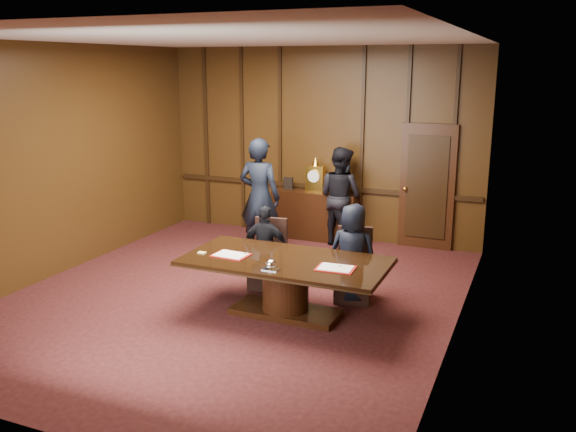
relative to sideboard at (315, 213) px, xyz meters
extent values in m
plane|color=black|center=(0.00, -3.26, -0.49)|extent=(7.00, 7.00, 0.00)
plane|color=silver|center=(0.00, -3.26, 3.01)|extent=(7.00, 7.00, 0.00)
cube|color=black|center=(0.00, 0.24, 1.26)|extent=(6.00, 0.04, 3.50)
cube|color=black|center=(0.00, -6.76, 1.26)|extent=(6.00, 0.04, 3.50)
cube|color=black|center=(-3.00, -3.26, 1.26)|extent=(0.04, 7.00, 3.50)
cube|color=black|center=(3.00, -3.26, 1.26)|extent=(0.04, 7.00, 3.50)
cube|color=black|center=(0.00, 0.21, 0.46)|extent=(5.90, 0.05, 0.08)
cube|color=black|center=(2.00, 0.20, 0.61)|extent=(0.95, 0.06, 2.20)
sphere|color=gold|center=(1.63, 0.13, 0.56)|extent=(0.08, 0.08, 0.08)
cube|color=black|center=(0.00, 0.00, -0.04)|extent=(1.60, 0.45, 0.90)
cube|color=black|center=(-0.70, 0.00, -0.46)|extent=(0.12, 0.40, 0.06)
cube|color=black|center=(0.70, 0.00, -0.46)|extent=(0.12, 0.40, 0.06)
cube|color=gold|center=(0.00, 0.00, 0.65)|extent=(0.34, 0.18, 0.48)
cylinder|color=white|center=(0.00, -0.10, 0.71)|extent=(0.22, 0.03, 0.22)
cone|color=gold|center=(0.00, 0.00, 0.97)|extent=(0.14, 0.14, 0.16)
cube|color=black|center=(-0.55, 0.02, 0.52)|extent=(0.18, 0.04, 0.22)
cube|color=#E3501A|center=(0.50, 0.02, 0.47)|extent=(0.22, 0.12, 0.12)
cube|color=black|center=(0.90, -3.52, -0.45)|extent=(1.40, 0.60, 0.08)
cylinder|color=black|center=(0.90, -3.52, -0.10)|extent=(0.60, 0.60, 0.62)
cube|color=black|center=(0.90, -3.52, 0.22)|extent=(2.62, 1.32, 0.02)
cube|color=black|center=(0.90, -3.52, 0.24)|extent=(2.60, 1.30, 0.06)
cube|color=maroon|center=(0.19, -3.66, 0.28)|extent=(0.48, 0.36, 0.01)
cube|color=white|center=(0.19, -3.66, 0.29)|extent=(0.42, 0.30, 0.01)
cube|color=maroon|center=(1.61, -3.63, 0.28)|extent=(0.48, 0.35, 0.01)
cube|color=white|center=(1.61, -3.63, 0.29)|extent=(0.41, 0.30, 0.01)
cube|color=white|center=(0.90, -3.97, 0.28)|extent=(0.20, 0.14, 0.01)
ellipsoid|color=white|center=(0.90, -3.97, 0.34)|extent=(0.13, 0.13, 0.10)
cube|color=#FFE67C|center=(-0.21, -3.71, 0.28)|extent=(0.10, 0.07, 0.01)
cube|color=black|center=(0.25, -2.67, -0.26)|extent=(0.54, 0.54, 0.46)
cube|color=black|center=(0.22, -2.46, 0.23)|extent=(0.48, 0.13, 0.55)
cylinder|color=black|center=(0.05, -2.87, -0.37)|extent=(0.04, 0.04, 0.23)
cylinder|color=black|center=(0.45, -2.47, -0.37)|extent=(0.04, 0.04, 0.23)
cube|color=black|center=(1.55, -2.67, -0.26)|extent=(0.57, 0.57, 0.46)
cube|color=black|center=(1.51, -2.46, 0.23)|extent=(0.48, 0.16, 0.55)
cylinder|color=black|center=(1.35, -2.87, -0.37)|extent=(0.04, 0.04, 0.23)
cylinder|color=black|center=(1.75, -2.47, -0.37)|extent=(0.04, 0.04, 0.23)
imported|color=black|center=(0.25, -2.72, 0.13)|extent=(0.75, 0.37, 1.23)
imported|color=black|center=(1.55, -2.72, 0.20)|extent=(0.67, 0.44, 1.37)
imported|color=black|center=(-0.53, -1.27, 0.52)|extent=(0.73, 0.49, 2.00)
imported|color=black|center=(0.54, -0.16, 0.40)|extent=(1.05, 0.95, 1.77)
camera|label=1|loc=(3.81, -10.33, 2.69)|focal=38.00mm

